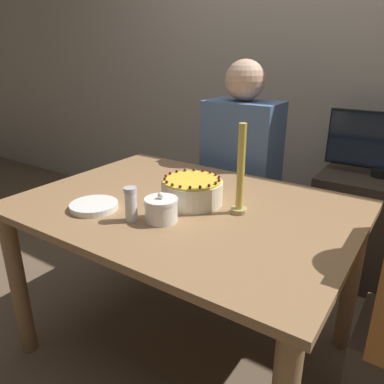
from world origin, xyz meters
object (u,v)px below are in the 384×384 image
Objects in this scene: cake at (192,191)px; person_man_blue_shirt at (240,190)px; candle at (240,177)px; sugar_shaker at (131,204)px; sugar_bowl at (161,210)px.

cake is 0.19× the size of person_man_blue_shirt.
sugar_shaker is at bearing -135.65° from candle.
sugar_shaker is 0.38× the size of candle.
sugar_shaker is at bearing 91.61° from person_man_blue_shirt.
cake is 0.22m from candle.
sugar_bowl is at bearing -131.75° from candle.
person_man_blue_shirt is (-0.11, 0.66, -0.23)m from cake.
sugar_shaker reaches higher than cake.
person_man_blue_shirt is (-0.31, 0.64, -0.32)m from candle.
person_man_blue_shirt reaches higher than sugar_bowl.
sugar_shaker is (-0.09, -0.06, 0.02)m from sugar_bowl.
sugar_shaker is (-0.09, -0.26, 0.02)m from cake.
person_man_blue_shirt reaches higher than sugar_shaker.
sugar_shaker reaches higher than sugar_bowl.
person_man_blue_shirt is at bearing 97.67° from sugar_bowl.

